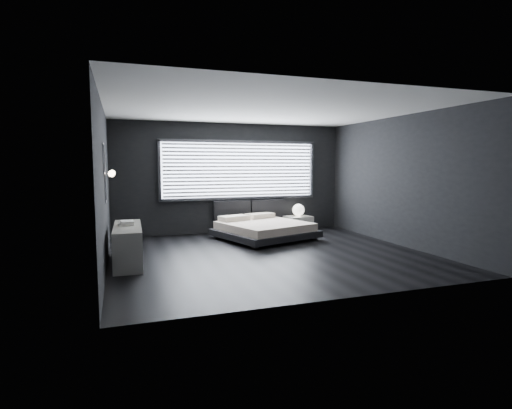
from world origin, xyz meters
name	(u,v)px	position (x,y,z in m)	size (l,w,h in m)	color
room	(270,183)	(0.00, 0.00, 1.40)	(6.04, 6.00, 2.80)	black
window	(240,170)	(0.20, 2.70, 1.61)	(4.14, 0.09, 1.52)	white
headboard	(250,210)	(0.45, 2.64, 0.57)	(1.96, 0.16, 0.52)	black
sconce_near	(111,174)	(-2.88, 0.05, 1.60)	(0.18, 0.11, 0.11)	silver
sconce_far	(112,173)	(-2.88, 0.65, 1.60)	(0.18, 0.11, 0.11)	silver
wall_art_upper	(104,158)	(-2.98, -0.55, 1.85)	(0.01, 0.48, 0.48)	#47474C
wall_art_lower	(105,188)	(-2.98, -0.30, 1.38)	(0.01, 0.48, 0.48)	#47474C
bed	(264,229)	(0.44, 1.59, 0.24)	(2.47, 2.41, 0.51)	black
nightstand	(297,223)	(1.69, 2.39, 0.20)	(0.67, 0.56, 0.39)	silver
orb_lamp	(298,210)	(1.72, 2.42, 0.55)	(0.32, 0.32, 0.32)	white
dresser	(128,244)	(-2.65, 0.15, 0.34)	(0.51, 1.69, 0.67)	silver
book_stack	(127,223)	(-2.65, 0.31, 0.71)	(0.28, 0.36, 0.07)	silver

